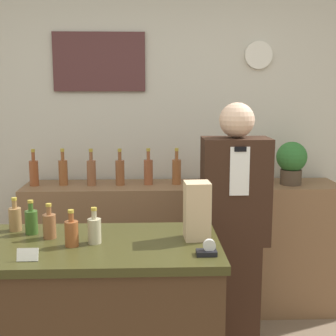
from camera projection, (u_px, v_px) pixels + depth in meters
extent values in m
cube|color=beige|center=(153.00, 133.00, 3.68)|extent=(5.20, 0.06, 2.70)
cube|color=#4D292A|center=(99.00, 62.00, 3.53)|extent=(0.69, 0.02, 0.44)
cylinder|color=white|center=(259.00, 55.00, 3.56)|extent=(0.21, 0.03, 0.21)
cube|color=brown|center=(182.00, 248.00, 3.56)|extent=(2.34, 0.43, 0.99)
cube|color=#363316|center=(87.00, 247.00, 2.23)|extent=(1.27, 0.65, 0.04)
cube|color=#331E14|center=(232.00, 298.00, 2.99)|extent=(0.31, 0.24, 0.75)
cube|color=#331E14|center=(235.00, 191.00, 2.87)|extent=(0.41, 0.24, 0.65)
cube|color=white|center=(240.00, 171.00, 2.72)|extent=(0.11, 0.01, 0.29)
cube|color=black|center=(240.00, 149.00, 2.69)|extent=(0.07, 0.01, 0.03)
sphere|color=#DBB293|center=(237.00, 120.00, 2.79)|extent=(0.21, 0.21, 0.21)
cylinder|color=#4C3D2D|center=(291.00, 177.00, 3.47)|extent=(0.16, 0.16, 0.11)
sphere|color=#2D6B2D|center=(292.00, 157.00, 3.45)|extent=(0.22, 0.22, 0.22)
cube|color=tan|center=(197.00, 211.00, 2.26)|extent=(0.13, 0.13, 0.28)
cube|color=black|center=(206.00, 253.00, 2.06)|extent=(0.09, 0.06, 0.02)
cylinder|color=silver|center=(209.00, 245.00, 2.05)|extent=(0.06, 0.02, 0.06)
cube|color=white|center=(28.00, 255.00, 1.99)|extent=(0.09, 0.02, 0.06)
cylinder|color=olive|center=(15.00, 219.00, 2.41)|extent=(0.06, 0.06, 0.12)
cylinder|color=olive|center=(14.00, 204.00, 2.39)|extent=(0.02, 0.02, 0.04)
cylinder|color=#B29933|center=(14.00, 199.00, 2.39)|extent=(0.03, 0.03, 0.01)
cylinder|color=#355821|center=(31.00, 222.00, 2.35)|extent=(0.06, 0.06, 0.12)
cylinder|color=#355821|center=(31.00, 207.00, 2.34)|extent=(0.02, 0.02, 0.04)
cylinder|color=#B29933|center=(30.00, 202.00, 2.33)|extent=(0.03, 0.03, 0.01)
cylinder|color=brown|center=(49.00, 226.00, 2.28)|extent=(0.06, 0.06, 0.12)
cylinder|color=brown|center=(49.00, 211.00, 2.27)|extent=(0.02, 0.02, 0.04)
cylinder|color=#B29933|center=(49.00, 205.00, 2.27)|extent=(0.03, 0.03, 0.01)
cylinder|color=brown|center=(72.00, 234.00, 2.17)|extent=(0.06, 0.06, 0.12)
cylinder|color=brown|center=(71.00, 217.00, 2.16)|extent=(0.02, 0.02, 0.04)
cylinder|color=#B29933|center=(71.00, 211.00, 2.15)|extent=(0.03, 0.03, 0.01)
cylinder|color=tan|center=(94.00, 231.00, 2.21)|extent=(0.06, 0.06, 0.12)
cylinder|color=tan|center=(94.00, 215.00, 2.20)|extent=(0.02, 0.02, 0.04)
cylinder|color=#B29933|center=(94.00, 209.00, 2.19)|extent=(0.03, 0.03, 0.01)
cylinder|color=brown|center=(34.00, 173.00, 3.42)|extent=(0.07, 0.07, 0.18)
cylinder|color=brown|center=(33.00, 156.00, 3.40)|extent=(0.03, 0.03, 0.07)
cylinder|color=#B29933|center=(33.00, 151.00, 3.39)|extent=(0.03, 0.03, 0.02)
cylinder|color=brown|center=(63.00, 173.00, 3.44)|extent=(0.07, 0.07, 0.18)
cylinder|color=brown|center=(63.00, 156.00, 3.42)|extent=(0.03, 0.03, 0.07)
cylinder|color=#B29933|center=(62.00, 150.00, 3.42)|extent=(0.03, 0.03, 0.02)
cylinder|color=brown|center=(91.00, 173.00, 3.43)|extent=(0.07, 0.07, 0.18)
cylinder|color=brown|center=(91.00, 156.00, 3.41)|extent=(0.03, 0.03, 0.07)
cylinder|color=#B29933|center=(91.00, 150.00, 3.40)|extent=(0.03, 0.03, 0.02)
cylinder|color=brown|center=(120.00, 173.00, 3.44)|extent=(0.07, 0.07, 0.18)
cylinder|color=brown|center=(120.00, 156.00, 3.42)|extent=(0.03, 0.03, 0.07)
cylinder|color=#B29933|center=(120.00, 150.00, 3.41)|extent=(0.03, 0.03, 0.02)
cylinder|color=brown|center=(148.00, 172.00, 3.46)|extent=(0.07, 0.07, 0.18)
cylinder|color=brown|center=(148.00, 156.00, 3.44)|extent=(0.03, 0.03, 0.07)
cylinder|color=#B29933|center=(148.00, 150.00, 3.43)|extent=(0.03, 0.03, 0.02)
cylinder|color=brown|center=(177.00, 172.00, 3.47)|extent=(0.07, 0.07, 0.18)
cylinder|color=brown|center=(177.00, 155.00, 3.45)|extent=(0.03, 0.03, 0.07)
cylinder|color=#B29933|center=(177.00, 150.00, 3.45)|extent=(0.03, 0.03, 0.02)
cylinder|color=brown|center=(205.00, 172.00, 3.48)|extent=(0.07, 0.07, 0.18)
cylinder|color=brown|center=(205.00, 155.00, 3.46)|extent=(0.03, 0.03, 0.07)
cylinder|color=#B29933|center=(205.00, 149.00, 3.45)|extent=(0.03, 0.03, 0.02)
cylinder|color=brown|center=(233.00, 172.00, 3.46)|extent=(0.07, 0.07, 0.18)
cylinder|color=brown|center=(234.00, 156.00, 3.44)|extent=(0.03, 0.03, 0.07)
cylinder|color=#B29933|center=(234.00, 150.00, 3.44)|extent=(0.03, 0.03, 0.02)
cylinder|color=brown|center=(261.00, 172.00, 3.49)|extent=(0.07, 0.07, 0.18)
cylinder|color=brown|center=(261.00, 155.00, 3.47)|extent=(0.03, 0.03, 0.07)
cylinder|color=#B29933|center=(261.00, 149.00, 3.46)|extent=(0.03, 0.03, 0.02)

